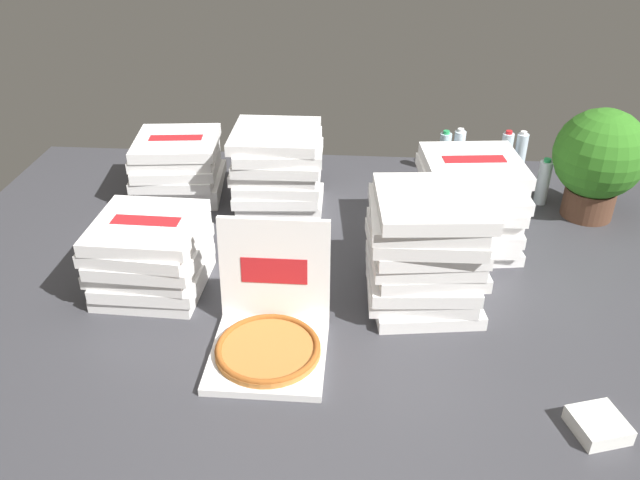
{
  "coord_description": "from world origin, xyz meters",
  "views": [
    {
      "loc": [
        0.1,
        -1.89,
        1.35
      ],
      "look_at": [
        -0.05,
        0.1,
        0.14
      ],
      "focal_mm": 35.7,
      "sensor_mm": 36.0,
      "label": 1
    }
  ],
  "objects": [
    {
      "name": "napkin_pile",
      "position": [
        0.76,
        -0.62,
        0.02
      ],
      "size": [
        0.17,
        0.17,
        0.05
      ],
      "primitive_type": "cube",
      "rotation": [
        0.0,
        0.0,
        0.3
      ],
      "color": "white",
      "rests_on": "ground_plane"
    },
    {
      "name": "ice_bucket",
      "position": [
        0.65,
        0.85,
        0.07
      ],
      "size": [
        0.34,
        0.34,
        0.14
      ],
      "primitive_type": "cylinder",
      "color": "#B7BABF",
      "rests_on": "ground_plane"
    },
    {
      "name": "water_bottle_1",
      "position": [
        0.49,
        1.03,
        0.1
      ],
      "size": [
        0.06,
        0.06,
        0.22
      ],
      "color": "silver",
      "rests_on": "ground_plane"
    },
    {
      "name": "water_bottle_6",
      "position": [
        0.86,
        1.05,
        0.1
      ],
      "size": [
        0.06,
        0.06,
        0.22
      ],
      "color": "silver",
      "rests_on": "ground_plane"
    },
    {
      "name": "water_bottle_5",
      "position": [
        0.73,
        0.65,
        0.1
      ],
      "size": [
        0.06,
        0.06,
        0.22
      ],
      "color": "silver",
      "rests_on": "ground_plane"
    },
    {
      "name": "pizza_stack_right_near",
      "position": [
        0.51,
        0.34,
        0.19
      ],
      "size": [
        0.42,
        0.41,
        0.37
      ],
      "color": "white",
      "rests_on": "ground_plane"
    },
    {
      "name": "water_bottle_0",
      "position": [
        0.9,
        0.73,
        0.1
      ],
      "size": [
        0.06,
        0.06,
        0.22
      ],
      "color": "white",
      "rests_on": "ground_plane"
    },
    {
      "name": "pizza_stack_center_far",
      "position": [
        -0.27,
        0.58,
        0.19
      ],
      "size": [
        0.4,
        0.4,
        0.37
      ],
      "color": "white",
      "rests_on": "ground_plane"
    },
    {
      "name": "water_bottle_2",
      "position": [
        0.56,
        1.07,
        0.1
      ],
      "size": [
        0.06,
        0.06,
        0.22
      ],
      "color": "silver",
      "rests_on": "ground_plane"
    },
    {
      "name": "potted_plant",
      "position": [
        1.07,
        0.63,
        0.27
      ],
      "size": [
        0.38,
        0.38,
        0.48
      ],
      "color": "#513323",
      "rests_on": "ground_plane"
    },
    {
      "name": "pizza_stack_left_far",
      "position": [
        0.31,
        -0.05,
        0.21
      ],
      "size": [
        0.42,
        0.42,
        0.42
      ],
      "color": "white",
      "rests_on": "ground_plane"
    },
    {
      "name": "pizza_stack_left_mid",
      "position": [
        -0.74,
        0.7,
        0.14
      ],
      "size": [
        0.41,
        0.42,
        0.28
      ],
      "color": "white",
      "rests_on": "ground_plane"
    },
    {
      "name": "pizza_stack_right_mid",
      "position": [
        -0.64,
        -0.05,
        0.14
      ],
      "size": [
        0.39,
        0.39,
        0.28
      ],
      "color": "white",
      "rests_on": "ground_plane"
    },
    {
      "name": "water_bottle_4",
      "position": [
        0.79,
        1.06,
        0.1
      ],
      "size": [
        0.06,
        0.06,
        0.22
      ],
      "color": "silver",
      "rests_on": "ground_plane"
    },
    {
      "name": "open_pizza_box",
      "position": [
        -0.18,
        -0.34,
        0.08
      ],
      "size": [
        0.36,
        0.4,
        0.38
      ],
      "color": "white",
      "rests_on": "ground_plane"
    },
    {
      "name": "ground_plane",
      "position": [
        0.0,
        0.0,
        -0.01
      ],
      "size": [
        3.2,
        2.4,
        0.02
      ],
      "primitive_type": "cube",
      "color": "#38383D"
    },
    {
      "name": "water_bottle_3",
      "position": [
        0.47,
        0.57,
        0.1
      ],
      "size": [
        0.06,
        0.06,
        0.22
      ],
      "color": "silver",
      "rests_on": "ground_plane"
    }
  ]
}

